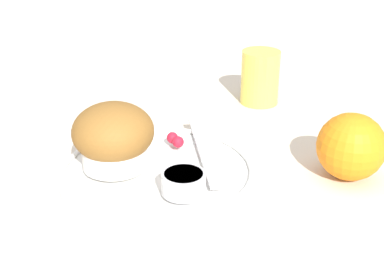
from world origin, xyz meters
The scene contains 8 objects.
ground_plane centered at (0.00, 0.00, 0.00)m, with size 3.00×3.00×0.00m, color beige.
plate centered at (0.00, -0.02, 0.01)m, with size 0.23×0.23×0.02m.
muffin centered at (-0.03, -0.06, 0.06)m, with size 0.10×0.10×0.08m.
cream_ramekin centered at (0.07, -0.02, 0.03)m, with size 0.05×0.05×0.02m.
berry_pair centered at (-0.04, 0.03, 0.03)m, with size 0.03×0.01×0.01m.
butter_knife centered at (-0.01, 0.05, 0.02)m, with size 0.18×0.09×0.00m.
orange_fruit centered at (0.11, 0.19, 0.04)m, with size 0.08×0.08×0.08m.
juice_glass centered at (-0.14, 0.25, 0.04)m, with size 0.06×0.06×0.09m.
Camera 1 is at (0.50, -0.28, 0.33)m, focal length 50.00 mm.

